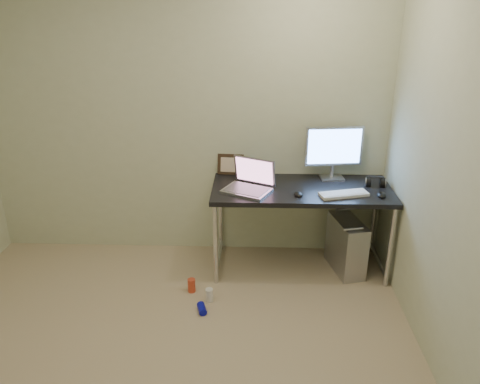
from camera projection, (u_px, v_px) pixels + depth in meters
The scene contains 16 objects.
wall_back at pixel (184, 118), 4.00m from camera, with size 3.50×0.02×2.50m, color beige.
desk at pixel (301, 197), 3.90m from camera, with size 1.48×0.65×0.75m.
tower_computer at pixel (346, 245), 4.02m from camera, with size 0.30×0.49×0.50m.
cable_a at pixel (336, 212), 4.24m from camera, with size 0.01×0.01×0.70m, color black.
cable_b at pixel (346, 216), 4.23m from camera, with size 0.01×0.01×0.72m, color black.
can_red at pixel (192, 285), 3.77m from camera, with size 0.06×0.06×0.11m, color #CE4328.
can_white at pixel (209, 295), 3.65m from camera, with size 0.06×0.06×0.11m, color white.
can_blue at pixel (202, 309), 3.53m from camera, with size 0.06×0.06×0.11m, color #0C0FB3.
laptop at pixel (250, 183), 3.80m from camera, with size 0.46×0.43×0.25m.
monitor at pixel (334, 149), 3.96m from camera, with size 0.49×0.16×0.46m.
keyboard at pixel (344, 194), 3.70m from camera, with size 0.39×0.13×0.02m, color white.
mouse_right at pixel (382, 194), 3.69m from camera, with size 0.07×0.11×0.04m, color black.
mouse_left at pixel (298, 193), 3.70m from camera, with size 0.07×0.10×0.04m, color black.
headphones at pixel (375, 182), 3.90m from camera, with size 0.17×0.10×0.10m.
picture_frame at pixel (231, 164), 4.12m from camera, with size 0.23×0.03×0.18m, color black.
webcam at pixel (258, 168), 4.06m from camera, with size 0.04×0.04×0.11m.
Camera 1 is at (0.61, -2.17, 2.21)m, focal length 35.00 mm.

